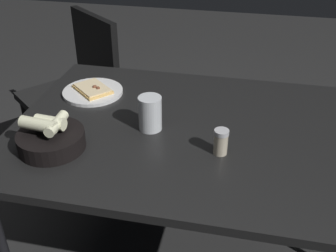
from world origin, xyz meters
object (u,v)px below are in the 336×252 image
pizza_plate (93,91)px  beer_glass (150,115)px  chair_far (79,83)px  dining_table (179,140)px  bread_basket (51,138)px  pepper_shaker (221,143)px

pizza_plate → beer_glass: beer_glass is taller
beer_glass → chair_far: chair_far is taller
pizza_plate → beer_glass: size_ratio=1.99×
dining_table → bread_basket: bearing=-150.4°
beer_glass → pepper_shaker: beer_glass is taller
beer_glass → pepper_shaker: bearing=-21.1°
pizza_plate → beer_glass: 0.37m
pizza_plate → dining_table: bearing=-24.9°
pepper_shaker → beer_glass: bearing=158.9°
dining_table → chair_far: bearing=136.0°
bread_basket → pizza_plate: bearing=92.0°
pizza_plate → chair_far: (-0.28, 0.47, -0.22)m
beer_glass → chair_far: bearing=130.3°
bread_basket → beer_glass: 0.34m
pepper_shaker → dining_table: bearing=141.0°
pizza_plate → pepper_shaker: bearing=-29.4°
chair_far → bread_basket: bearing=-71.2°
dining_table → beer_glass: bearing=-162.4°
dining_table → pepper_shaker: pepper_shaker is taller
dining_table → pepper_shaker: size_ratio=13.64×
chair_far → dining_table: bearing=-44.0°
dining_table → chair_far: size_ratio=1.38×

